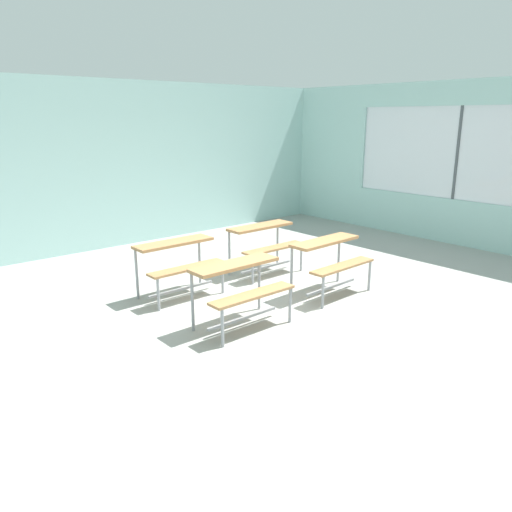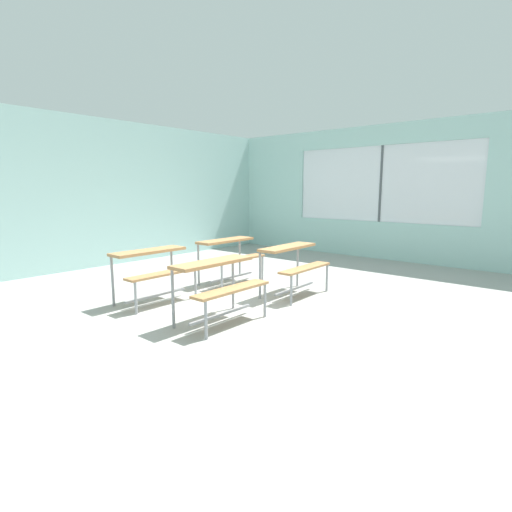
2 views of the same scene
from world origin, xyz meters
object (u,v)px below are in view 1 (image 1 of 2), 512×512
at_px(desk_bench_r1c0, 179,256).
at_px(desk_bench_r1c1, 265,238).
at_px(desk_bench_r0c0, 241,280).
at_px(desk_bench_r0c1, 331,254).

relative_size(desk_bench_r1c0, desk_bench_r1c1, 1.00).
height_order(desk_bench_r0c0, desk_bench_r1c0, same).
xyz_separation_m(desk_bench_r0c1, desk_bench_r1c1, (-0.05, 1.28, 0.00)).
xyz_separation_m(desk_bench_r0c0, desk_bench_r0c1, (1.61, 0.06, 0.00)).
height_order(desk_bench_r0c1, desk_bench_r1c1, same).
height_order(desk_bench_r0c0, desk_bench_r0c1, same).
distance_m(desk_bench_r0c0, desk_bench_r1c0, 1.33).
relative_size(desk_bench_r0c0, desk_bench_r1c1, 1.00).
bearing_deg(desk_bench_r1c0, desk_bench_r0c1, -38.19).
xyz_separation_m(desk_bench_r0c0, desk_bench_r1c0, (0.01, 1.33, 0.00)).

